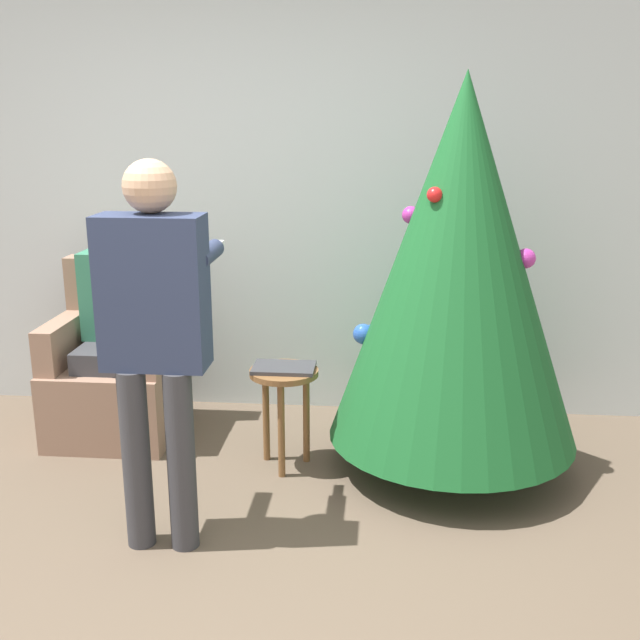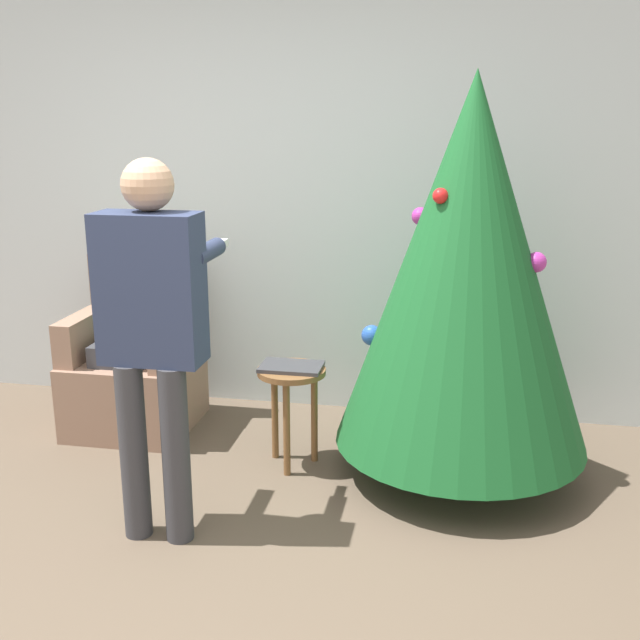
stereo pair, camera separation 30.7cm
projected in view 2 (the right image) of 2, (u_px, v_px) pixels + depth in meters
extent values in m
plane|color=brown|center=(145.00, 620.00, 2.76)|extent=(14.00, 14.00, 0.00)
cube|color=silver|center=(281.00, 191.00, 4.51)|extent=(8.00, 0.06, 2.70)
cylinder|color=brown|center=(457.00, 457.00, 3.86)|extent=(0.10, 0.10, 0.19)
cone|color=#195B28|center=(467.00, 266.00, 3.59)|extent=(1.26, 1.26, 1.82)
sphere|color=red|center=(440.00, 196.00, 3.38)|extent=(0.07, 0.07, 0.07)
sphere|color=#B23399|center=(420.00, 216.00, 3.65)|extent=(0.09, 0.09, 0.09)
sphere|color=#B23399|center=(536.00, 262.00, 3.50)|extent=(0.10, 0.10, 0.10)
sphere|color=#2856B2|center=(372.00, 335.00, 3.82)|extent=(0.11, 0.11, 0.11)
sphere|color=#2856B2|center=(384.00, 334.00, 4.01)|extent=(0.09, 0.09, 0.09)
sphere|color=gold|center=(545.00, 371.00, 3.97)|extent=(0.07, 0.07, 0.07)
cube|color=#93705B|center=(135.00, 392.00, 4.42)|extent=(0.68, 0.66, 0.44)
cube|color=#93705B|center=(148.00, 300.00, 4.53)|extent=(0.68, 0.14, 0.56)
cube|color=#93705B|center=(87.00, 334.00, 4.37)|extent=(0.12, 0.59, 0.25)
cube|color=#93705B|center=(177.00, 339.00, 4.28)|extent=(0.12, 0.59, 0.25)
cylinder|color=#38383D|center=(104.00, 403.00, 4.24)|extent=(0.11, 0.11, 0.44)
cylinder|color=#38383D|center=(137.00, 405.00, 4.21)|extent=(0.11, 0.11, 0.44)
cube|color=#38383D|center=(128.00, 349.00, 4.30)|extent=(0.32, 0.40, 0.12)
cube|color=#337A5B|center=(136.00, 291.00, 4.35)|extent=(0.36, 0.20, 0.50)
sphere|color=tan|center=(132.00, 231.00, 4.26)|extent=(0.20, 0.20, 0.20)
cylinder|color=#38383D|center=(134.00, 452.00, 3.22)|extent=(0.12, 0.12, 0.79)
cylinder|color=#38383D|center=(176.00, 455.00, 3.19)|extent=(0.12, 0.12, 0.79)
cube|color=#2D3856|center=(150.00, 289.00, 3.07)|extent=(0.43, 0.20, 0.63)
sphere|color=tan|center=(147.00, 185.00, 2.99)|extent=(0.21, 0.21, 0.21)
cylinder|color=#2D3856|center=(126.00, 249.00, 3.25)|extent=(0.08, 0.30, 0.08)
cylinder|color=#2D3856|center=(206.00, 252.00, 3.19)|extent=(0.08, 0.30, 0.08)
cube|color=white|center=(220.00, 245.00, 3.37)|extent=(0.04, 0.14, 0.04)
cylinder|color=brown|center=(291.00, 371.00, 3.85)|extent=(0.36, 0.36, 0.03)
cylinder|color=brown|center=(287.00, 429.00, 3.80)|extent=(0.04, 0.04, 0.51)
cylinder|color=brown|center=(314.00, 417.00, 3.96)|extent=(0.04, 0.04, 0.51)
cylinder|color=brown|center=(275.00, 414.00, 4.00)|extent=(0.04, 0.04, 0.51)
cube|color=#38383D|center=(291.00, 367.00, 3.84)|extent=(0.32, 0.21, 0.02)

